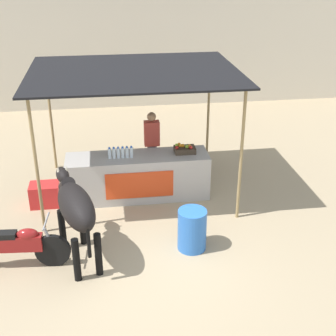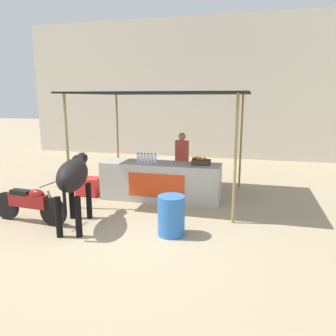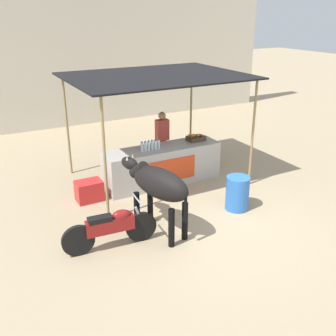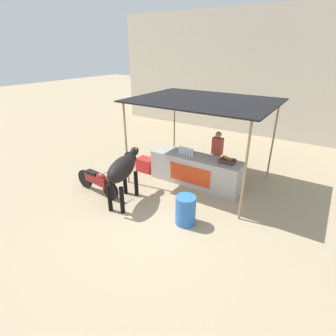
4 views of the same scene
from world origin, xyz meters
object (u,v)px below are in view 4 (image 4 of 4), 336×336
object	(u,v)px
motorcycle_parked	(97,181)
fruit_crate	(227,161)
stall_counter	(195,170)
cow	(123,169)
vendor_behind_counter	(217,155)
cooler_box	(146,165)
water_barrel	(186,210)

from	to	relation	value
motorcycle_parked	fruit_crate	bearing A→B (deg)	34.97
fruit_crate	motorcycle_parked	distance (m)	3.96
fruit_crate	stall_counter	bearing A→B (deg)	-176.97
cow	motorcycle_parked	distance (m)	1.18
motorcycle_parked	vendor_behind_counter	bearing A→B (deg)	48.68
cooler_box	motorcycle_parked	world-z (taller)	motorcycle_parked
cooler_box	stall_counter	bearing A→B (deg)	2.83
water_barrel	motorcycle_parked	xyz separation A→B (m)	(-2.99, -0.13, 0.04)
vendor_behind_counter	cow	bearing A→B (deg)	-119.01
stall_counter	cooler_box	bearing A→B (deg)	-177.17
stall_counter	cow	bearing A→B (deg)	-119.62
stall_counter	fruit_crate	size ratio (longest dim) A/B	6.82
water_barrel	motorcycle_parked	world-z (taller)	motorcycle_parked
stall_counter	fruit_crate	distance (m)	1.15
cow	vendor_behind_counter	bearing A→B (deg)	60.99
vendor_behind_counter	water_barrel	size ratio (longest dim) A/B	2.15
cooler_box	motorcycle_parked	xyz separation A→B (m)	(-0.23, -2.09, 0.19)
stall_counter	vendor_behind_counter	bearing A→B (deg)	62.75
fruit_crate	cow	world-z (taller)	cow
cow	motorcycle_parked	world-z (taller)	cow
stall_counter	fruit_crate	bearing A→B (deg)	3.03
cow	fruit_crate	bearing A→B (deg)	44.33
fruit_crate	cooler_box	bearing A→B (deg)	-177.10
cooler_box	water_barrel	world-z (taller)	water_barrel
vendor_behind_counter	water_barrel	bearing A→B (deg)	-81.79
stall_counter	motorcycle_parked	distance (m)	3.11
stall_counter	motorcycle_parked	xyz separation A→B (m)	(-2.20, -2.19, -0.05)
stall_counter	cooler_box	world-z (taller)	stall_counter
cooler_box	cow	bearing A→B (deg)	-68.84
cow	motorcycle_parked	xyz separation A→B (m)	(-1.01, -0.09, -0.60)
water_barrel	cow	size ratio (longest dim) A/B	0.42
cooler_box	water_barrel	size ratio (longest dim) A/B	0.78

